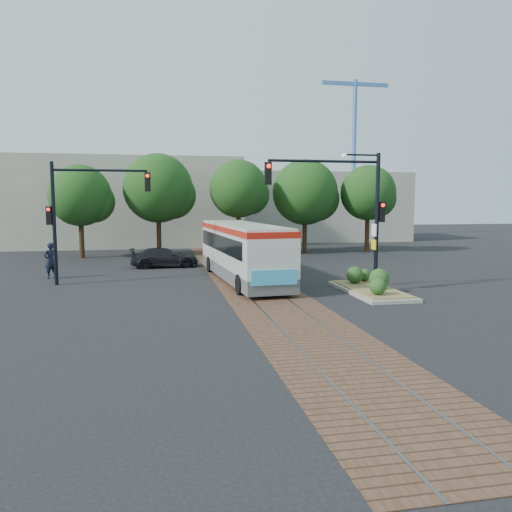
% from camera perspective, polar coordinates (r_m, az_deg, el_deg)
% --- Properties ---
extents(ground, '(120.00, 120.00, 0.00)m').
position_cam_1_polar(ground, '(22.54, 0.66, -4.18)').
color(ground, black).
rests_on(ground, ground).
extents(trackbed, '(3.60, 40.00, 0.02)m').
position_cam_1_polar(trackbed, '(26.41, -1.10, -2.63)').
color(trackbed, brown).
rests_on(trackbed, ground).
extents(tree_row, '(26.40, 5.60, 7.67)m').
position_cam_1_polar(tree_row, '(38.56, -2.55, 7.39)').
color(tree_row, '#382314').
rests_on(tree_row, ground).
extents(warehouses, '(40.00, 13.00, 8.00)m').
position_cam_1_polar(warehouses, '(50.61, -6.58, 5.91)').
color(warehouses, '#ADA899').
rests_on(warehouses, ground).
extents(crane, '(8.00, 0.50, 18.00)m').
position_cam_1_polar(crane, '(60.46, 11.14, 12.59)').
color(crane, '#3F72B2').
rests_on(crane, ground).
extents(city_bus, '(3.18, 11.12, 2.94)m').
position_cam_1_polar(city_bus, '(25.80, -1.59, 0.81)').
color(city_bus, '#4D4D50').
rests_on(city_bus, ground).
extents(traffic_island, '(2.20, 5.20, 1.13)m').
position_cam_1_polar(traffic_island, '(23.11, 12.93, -3.25)').
color(traffic_island, gray).
rests_on(traffic_island, ground).
extents(signal_pole_main, '(5.49, 0.46, 6.00)m').
position_cam_1_polar(signal_pole_main, '(22.51, 10.84, 6.33)').
color(signal_pole_main, black).
rests_on(signal_pole_main, ground).
extents(signal_pole_left, '(4.99, 0.34, 6.00)m').
position_cam_1_polar(signal_pole_left, '(25.99, -19.69, 5.41)').
color(signal_pole_left, black).
rests_on(signal_pole_left, ground).
extents(officer, '(0.83, 0.80, 1.92)m').
position_cam_1_polar(officer, '(28.64, -22.44, -0.48)').
color(officer, black).
rests_on(officer, ground).
extents(parked_car, '(4.24, 1.85, 1.21)m').
position_cam_1_polar(parked_car, '(31.60, -10.44, -0.17)').
color(parked_car, black).
rests_on(parked_car, ground).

